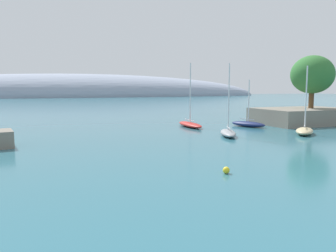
{
  "coord_description": "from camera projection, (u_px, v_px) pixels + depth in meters",
  "views": [
    {
      "loc": [
        -13.81,
        -4.9,
        6.39
      ],
      "look_at": [
        -0.04,
        29.71,
        2.15
      ],
      "focal_mm": 35.73,
      "sensor_mm": 36.0,
      "label": 1
    }
  ],
  "objects": [
    {
      "name": "mooring_buoy_yellow",
      "position": [
        226.0,
        170.0,
        25.05
      ],
      "size": [
        0.53,
        0.53,
        0.53
      ],
      "primitive_type": "sphere",
      "color": "yellow",
      "rests_on": "water"
    },
    {
      "name": "sailboat_red_mid_mooring",
      "position": [
        190.0,
        124.0,
        55.24
      ],
      "size": [
        2.6,
        8.36,
        10.47
      ],
      "rotation": [
        0.0,
        0.0,
        4.66
      ],
      "color": "red",
      "rests_on": "water"
    },
    {
      "name": "sailboat_grey_end_of_line",
      "position": [
        228.0,
        132.0,
        44.59
      ],
      "size": [
        4.21,
        6.34,
        9.62
      ],
      "rotation": [
        0.0,
        0.0,
        1.15
      ],
      "color": "gray",
      "rests_on": "water"
    },
    {
      "name": "shore_outcrop",
      "position": [
        303.0,
        116.0,
        60.22
      ],
      "size": [
        16.41,
        11.15,
        2.77
      ],
      "primitive_type": "cube",
      "color": "gray",
      "rests_on": "ground"
    },
    {
      "name": "sailboat_sand_near_shore",
      "position": [
        305.0,
        130.0,
        46.3
      ],
      "size": [
        5.77,
        5.66,
        9.42
      ],
      "rotation": [
        0.0,
        0.0,
        0.76
      ],
      "color": "#C6B284",
      "rests_on": "water"
    },
    {
      "name": "distant_ridge",
      "position": [
        80.0,
        97.0,
        251.63
      ],
      "size": [
        304.79,
        66.86,
        34.0
      ],
      "primitive_type": "ellipsoid",
      "color": "#8E99AD",
      "rests_on": "ground"
    },
    {
      "name": "tree_clump_shore",
      "position": [
        312.0,
        75.0,
        59.77
      ],
      "size": [
        7.55,
        7.55,
        9.43
      ],
      "color": "brown",
      "rests_on": "shore_outcrop"
    },
    {
      "name": "sailboat_navy_outer_mooring",
      "position": [
        248.0,
        124.0,
        55.41
      ],
      "size": [
        4.29,
        6.63,
        7.78
      ],
      "rotation": [
        0.0,
        0.0,
        5.09
      ],
      "color": "navy",
      "rests_on": "water"
    }
  ]
}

